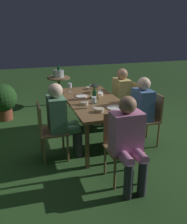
% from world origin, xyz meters
% --- Properties ---
extents(ground_plane, '(16.00, 16.00, 0.00)m').
position_xyz_m(ground_plane, '(0.00, 0.00, 0.00)').
color(ground_plane, '#26471E').
extents(dining_table, '(1.85, 0.87, 0.73)m').
position_xyz_m(dining_table, '(0.00, 0.00, 0.67)').
color(dining_table, brown).
rests_on(dining_table, ground).
extents(chair_side_left_a, '(0.42, 0.40, 0.87)m').
position_xyz_m(chair_side_left_a, '(-0.42, -0.82, 0.49)').
color(chair_side_left_a, brown).
rests_on(chair_side_left_a, ground).
extents(person_in_blue, '(0.38, 0.47, 1.15)m').
position_xyz_m(person_in_blue, '(-0.42, -0.63, 0.64)').
color(person_in_blue, '#426699').
rests_on(person_in_blue, ground).
extents(chair_side_right_a, '(0.42, 0.40, 0.87)m').
position_xyz_m(chair_side_right_a, '(-0.42, 0.82, 0.49)').
color(chair_side_right_a, brown).
rests_on(chair_side_right_a, ground).
extents(person_in_green, '(0.38, 0.47, 1.15)m').
position_xyz_m(person_in_green, '(-0.42, 0.63, 0.64)').
color(person_in_green, '#4C7A5B').
rests_on(person_in_green, ground).
extents(chair_side_left_b, '(0.42, 0.40, 0.87)m').
position_xyz_m(chair_side_left_b, '(0.42, -0.82, 0.49)').
color(chair_side_left_b, brown).
rests_on(chair_side_left_b, ground).
extents(person_in_mustard, '(0.38, 0.47, 1.15)m').
position_xyz_m(person_in_mustard, '(0.42, -0.63, 0.64)').
color(person_in_mustard, tan).
rests_on(person_in_mustard, ground).
extents(chair_head_near, '(0.40, 0.42, 0.87)m').
position_xyz_m(chair_head_near, '(-1.17, 0.00, 0.49)').
color(chair_head_near, brown).
rests_on(chair_head_near, ground).
extents(person_in_pink, '(0.48, 0.38, 1.15)m').
position_xyz_m(person_in_pink, '(-1.37, 0.00, 0.64)').
color(person_in_pink, '#C675A3').
rests_on(person_in_pink, ground).
extents(lantern_centerpiece, '(0.15, 0.15, 0.27)m').
position_xyz_m(lantern_centerpiece, '(0.08, -0.04, 0.88)').
color(lantern_centerpiece, black).
rests_on(lantern_centerpiece, dining_table).
extents(green_bottle_on_table, '(0.07, 0.07, 0.29)m').
position_xyz_m(green_bottle_on_table, '(-0.18, 0.04, 0.84)').
color(green_bottle_on_table, '#144723').
rests_on(green_bottle_on_table, dining_table).
extents(wine_glass_a, '(0.08, 0.08, 0.17)m').
position_xyz_m(wine_glass_a, '(0.61, 0.27, 0.85)').
color(wine_glass_a, silver).
rests_on(wine_glass_a, dining_table).
extents(wine_glass_b, '(0.08, 0.08, 0.17)m').
position_xyz_m(wine_glass_b, '(-0.39, 0.12, 0.85)').
color(wine_glass_b, silver).
rests_on(wine_glass_b, dining_table).
extents(wine_glass_c, '(0.08, 0.08, 0.17)m').
position_xyz_m(wine_glass_c, '(0.34, -0.07, 0.85)').
color(wine_glass_c, silver).
rests_on(wine_glass_c, dining_table).
extents(plate_a, '(0.20, 0.20, 0.01)m').
position_xyz_m(plate_a, '(0.24, 0.15, 0.74)').
color(plate_a, white).
rests_on(plate_a, dining_table).
extents(plate_b, '(0.24, 0.24, 0.01)m').
position_xyz_m(plate_b, '(-0.52, -0.18, 0.74)').
color(plate_b, silver).
rests_on(plate_b, dining_table).
extents(plate_c, '(0.21, 0.21, 0.01)m').
position_xyz_m(plate_c, '(0.48, -0.22, 0.74)').
color(plate_c, white).
rests_on(plate_c, dining_table).
extents(bowl_olives, '(0.13, 0.13, 0.04)m').
position_xyz_m(bowl_olives, '(0.70, -0.14, 0.75)').
color(bowl_olives, '#BCAD8E').
rests_on(bowl_olives, dining_table).
extents(bowl_bread, '(0.15, 0.15, 0.05)m').
position_xyz_m(bowl_bread, '(0.24, -0.18, 0.75)').
color(bowl_bread, silver).
rests_on(bowl_bread, dining_table).
extents(bowl_salad, '(0.13, 0.13, 0.05)m').
position_xyz_m(bowl_salad, '(-0.22, 0.22, 0.76)').
color(bowl_salad, '#BCAD8E').
rests_on(bowl_salad, dining_table).
extents(bowl_dip, '(0.14, 0.14, 0.05)m').
position_xyz_m(bowl_dip, '(-0.60, 0.10, 0.76)').
color(bowl_dip, '#BCAD8E').
rests_on(bowl_dip, dining_table).
extents(side_table, '(0.57, 0.57, 0.69)m').
position_xyz_m(side_table, '(2.20, 0.21, 0.46)').
color(side_table, brown).
rests_on(side_table, ground).
extents(ice_bucket, '(0.26, 0.26, 0.34)m').
position_xyz_m(ice_bucket, '(2.19, 0.21, 0.79)').
color(ice_bucket, '#B2B7BF').
rests_on(ice_bucket, side_table).
extents(potted_plant_by_hedge, '(0.59, 0.59, 0.77)m').
position_xyz_m(potted_plant_by_hedge, '(1.50, 1.52, 0.44)').
color(potted_plant_by_hedge, brown).
rests_on(potted_plant_by_hedge, ground).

